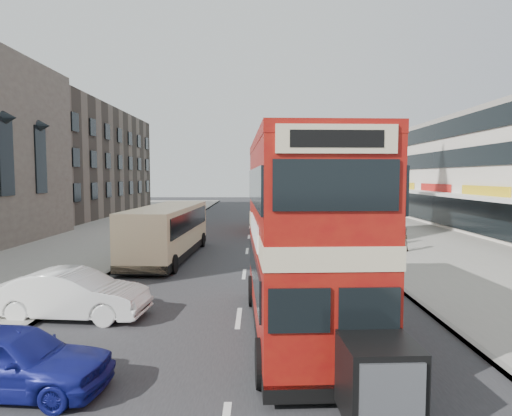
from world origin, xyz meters
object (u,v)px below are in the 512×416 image
(pedestrian_far, at_px, (330,210))
(bus_second, at_px, (281,194))
(coach, at_px, (168,230))
(pedestrian_near, at_px, (401,235))
(car_left_near, at_px, (11,359))
(bus_main, at_px, (302,236))
(street_lamp, at_px, (345,170))
(car_right_b, at_px, (308,225))
(car_left_front, at_px, (73,294))
(cyclist, at_px, (312,230))
(car_right_a, at_px, (324,234))

(pedestrian_far, bearing_deg, bus_second, -143.41)
(coach, distance_m, pedestrian_near, 13.01)
(bus_second, relative_size, car_left_near, 2.55)
(bus_main, xyz_separation_m, pedestrian_far, (5.94, 30.42, -1.67))
(street_lamp, bearing_deg, car_right_b, 121.32)
(bus_second, distance_m, car_right_b, 3.93)
(street_lamp, relative_size, car_left_near, 2.01)
(car_left_front, bearing_deg, coach, -0.11)
(car_left_front, xyz_separation_m, cyclist, (9.46, 16.28, -0.01))
(pedestrian_far, relative_size, cyclist, 0.85)
(street_lamp, height_order, coach, street_lamp)
(car_left_near, relative_size, car_right_a, 0.84)
(car_right_a, relative_size, pedestrian_near, 2.59)
(car_right_a, xyz_separation_m, pedestrian_far, (2.83, 14.50, 0.39))
(car_left_near, distance_m, car_right_b, 25.57)
(car_left_near, bearing_deg, street_lamp, -23.15)
(bus_main, height_order, pedestrian_far, bus_main)
(car_right_a, relative_size, pedestrian_far, 2.56)
(pedestrian_near, bearing_deg, bus_main, 53.85)
(pedestrian_far, bearing_deg, street_lamp, -112.71)
(street_lamp, bearing_deg, bus_second, 123.91)
(pedestrian_near, bearing_deg, car_right_b, -69.58)
(coach, xyz_separation_m, car_left_front, (-0.92, -9.86, -0.78))
(car_left_front, height_order, pedestrian_near, pedestrian_near)
(cyclist, bearing_deg, car_right_b, 82.98)
(pedestrian_far, height_order, cyclist, cyclist)
(pedestrian_far, bearing_deg, car_left_near, -127.23)
(car_left_near, height_order, car_left_front, car_left_front)
(pedestrian_far, bearing_deg, car_right_b, -126.00)
(car_left_near, xyz_separation_m, car_left_front, (-0.69, 4.60, 0.06))
(bus_main, xyz_separation_m, car_right_a, (3.12, 15.93, -2.06))
(car_left_front, relative_size, pedestrian_near, 2.46)
(bus_second, bearing_deg, pedestrian_far, -122.63)
(car_right_b, bearing_deg, cyclist, 5.00)
(bus_second, bearing_deg, car_right_a, 111.43)
(car_right_b, xyz_separation_m, pedestrian_far, (3.28, 9.72, 0.40))
(cyclist, bearing_deg, bus_second, 102.97)
(bus_second, xyz_separation_m, cyclist, (1.82, -5.65, -2.21))
(street_lamp, xyz_separation_m, cyclist, (-2.17, 0.28, -4.04))
(coach, bearing_deg, car_right_a, 30.22)
(car_left_front, distance_m, cyclist, 18.83)
(coach, height_order, car_right_b, coach)
(pedestrian_far, bearing_deg, cyclist, -122.20)
(pedestrian_far, bearing_deg, bus_main, -118.43)
(car_left_front, bearing_deg, car_right_a, -29.28)
(car_left_near, xyz_separation_m, pedestrian_far, (12.17, 33.70, 0.40))
(pedestrian_near, bearing_deg, bus_second, -67.11)
(bus_main, bearing_deg, car_left_near, 25.24)
(car_right_a, xyz_separation_m, cyclist, (-0.57, 1.68, 0.04))
(car_right_a, bearing_deg, street_lamp, 133.71)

